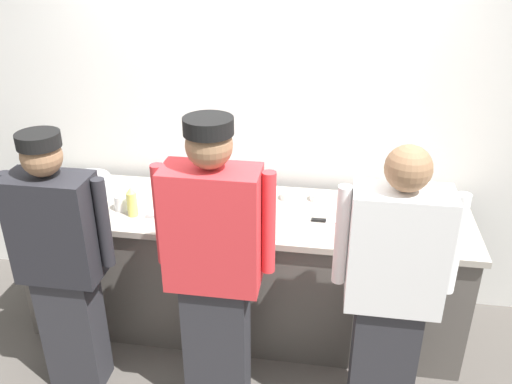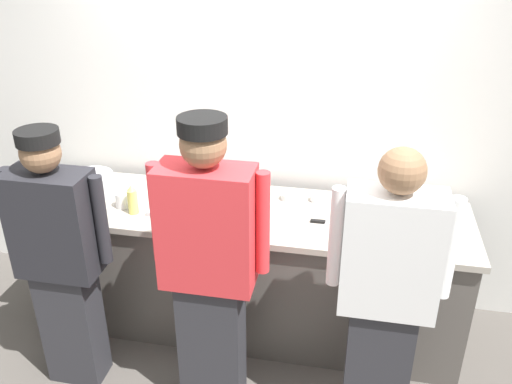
{
  "view_description": "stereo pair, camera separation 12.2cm",
  "coord_description": "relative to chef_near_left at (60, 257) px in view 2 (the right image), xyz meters",
  "views": [
    {
      "loc": [
        0.55,
        -2.56,
        2.5
      ],
      "look_at": [
        0.08,
        0.42,
        1.01
      ],
      "focal_mm": 38.05,
      "sensor_mm": 36.0,
      "label": 1
    },
    {
      "loc": [
        0.67,
        -2.54,
        2.5
      ],
      "look_at": [
        0.08,
        0.42,
        1.01
      ],
      "focal_mm": 38.05,
      "sensor_mm": 36.0,
      "label": 2
    }
  ],
  "objects": [
    {
      "name": "chef_far_right",
      "position": [
        1.76,
        -0.01,
        0.02
      ],
      "size": [
        0.6,
        0.24,
        1.64
      ],
      "color": "#2D2D33",
      "rests_on": "ground"
    },
    {
      "name": "ground_plane",
      "position": [
        0.88,
        0.28,
        -0.85
      ],
      "size": [
        9.0,
        9.0,
        0.0
      ],
      "primitive_type": "plane",
      "color": "#514C47"
    },
    {
      "name": "ramekin_orange_sauce",
      "position": [
        1.15,
        0.87,
        0.06
      ],
      "size": [
        0.11,
        0.11,
        0.05
      ],
      "color": "white",
      "rests_on": "prep_counter"
    },
    {
      "name": "chef_near_left",
      "position": [
        0.0,
        0.0,
        0.0
      ],
      "size": [
        0.58,
        0.24,
        1.59
      ],
      "color": "#2D2D33",
      "rests_on": "ground"
    },
    {
      "name": "wall_back",
      "position": [
        0.88,
        1.18,
        0.5
      ],
      "size": [
        4.44,
        0.1,
        2.69
      ],
      "color": "silver",
      "rests_on": "ground"
    },
    {
      "name": "plate_stack_front",
      "position": [
        1.76,
        0.66,
        0.08
      ],
      "size": [
        0.2,
        0.2,
        0.08
      ],
      "color": "white",
      "rests_on": "prep_counter"
    },
    {
      "name": "ramekin_red_sauce",
      "position": [
        0.14,
        0.73,
        0.06
      ],
      "size": [
        0.08,
        0.08,
        0.04
      ],
      "color": "white",
      "rests_on": "prep_counter"
    },
    {
      "name": "chef_center",
      "position": [
        0.86,
        -0.02,
        0.07
      ],
      "size": [
        0.62,
        0.24,
        1.72
      ],
      "color": "#2D2D33",
      "rests_on": "ground"
    },
    {
      "name": "squeeze_bottle_primary",
      "position": [
        0.23,
        0.5,
        0.13
      ],
      "size": [
        0.06,
        0.06,
        0.19
      ],
      "color": "#E5E066",
      "rests_on": "prep_counter"
    },
    {
      "name": "deli_cup",
      "position": [
        0.13,
        0.56,
        0.09
      ],
      "size": [
        0.09,
        0.09,
        0.1
      ],
      "primitive_type": "cylinder",
      "color": "white",
      "rests_on": "prep_counter"
    },
    {
      "name": "plate_stack_rear",
      "position": [
        0.95,
        0.52,
        0.07
      ],
      "size": [
        0.24,
        0.24,
        0.07
      ],
      "color": "white",
      "rests_on": "prep_counter"
    },
    {
      "name": "ramekin_yellow_sauce",
      "position": [
        2.05,
        0.52,
        0.06
      ],
      "size": [
        0.08,
        0.08,
        0.04
      ],
      "color": "white",
      "rests_on": "prep_counter"
    },
    {
      "name": "ramekin_green_sauce",
      "position": [
        1.33,
        0.88,
        0.06
      ],
      "size": [
        0.09,
        0.09,
        0.05
      ],
      "color": "white",
      "rests_on": "prep_counter"
    },
    {
      "name": "chefs_knife",
      "position": [
        1.43,
        0.6,
        0.04
      ],
      "size": [
        0.27,
        0.03,
        0.02
      ],
      "color": "#B7BABF",
      "rests_on": "prep_counter"
    },
    {
      "name": "sheet_tray",
      "position": [
        0.56,
        0.66,
        0.05
      ],
      "size": [
        0.53,
        0.38,
        0.02
      ],
      "primitive_type": "cube",
      "rotation": [
        0.0,
        0.0,
        0.05
      ],
      "color": "#B7BABF",
      "rests_on": "prep_counter"
    },
    {
      "name": "mixing_bowl_steel",
      "position": [
        -0.16,
        0.72,
        0.1
      ],
      "size": [
        0.3,
        0.3,
        0.13
      ],
      "primitive_type": "cylinder",
      "color": "#B7BABF",
      "rests_on": "prep_counter"
    },
    {
      "name": "prep_counter",
      "position": [
        0.88,
        0.67,
        -0.4
      ],
      "size": [
        2.83,
        0.75,
        0.89
      ],
      "color": "#56514C",
      "rests_on": "ground"
    }
  ]
}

